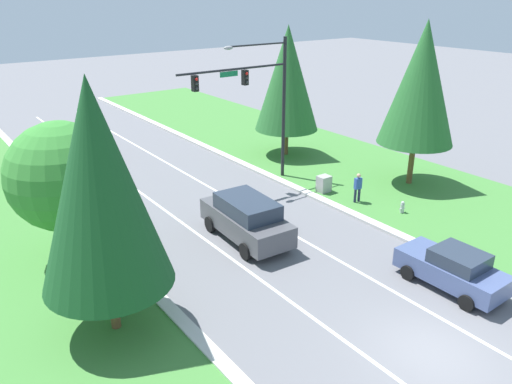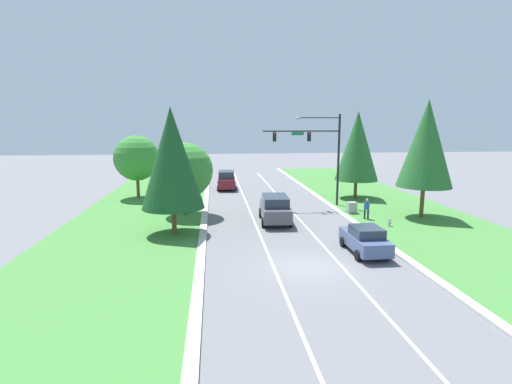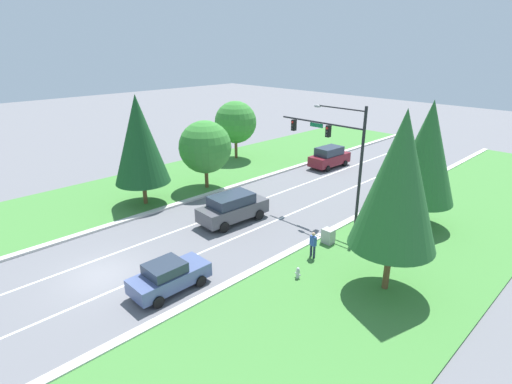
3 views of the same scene
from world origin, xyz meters
name	(u,v)px [view 3 (image 3 of 3)]	position (x,y,z in m)	size (l,w,h in m)	color
ground_plane	(101,275)	(0.00, 0.00, 0.00)	(160.00, 160.00, 0.00)	slate
curb_strip_right	(156,322)	(5.65, 0.00, 0.07)	(0.50, 90.00, 0.15)	beige
curb_strip_left	(62,240)	(-5.65, 0.00, 0.07)	(0.50, 90.00, 0.15)	beige
grass_verge_left	(35,217)	(-10.90, 0.00, 0.04)	(10.00, 90.00, 0.08)	#427F38
lane_stripe_inner_left	(87,263)	(-1.80, 0.00, 0.00)	(0.14, 81.00, 0.01)	white
lane_stripe_inner_right	(116,289)	(1.80, 0.00, 0.00)	(0.14, 81.00, 0.01)	white
traffic_signal_mast	(338,145)	(4.45, 15.36, 5.46)	(6.97, 0.41, 8.27)	black
slate_blue_sedan	(169,276)	(3.81, 1.95, 0.81)	(1.97, 4.13, 1.62)	#475684
graphite_suv	(233,208)	(-0.24, 9.86, 1.07)	(2.45, 5.20, 2.05)	#4C4C51
burgundy_suv	(329,157)	(-3.41, 25.85, 1.05)	(2.25, 4.73, 2.10)	maroon
utility_cabinet	(328,237)	(6.54, 11.89, 0.51)	(0.70, 0.60, 1.01)	#9E9E99
pedestrian	(313,244)	(6.97, 9.77, 0.94)	(0.41, 0.28, 1.69)	#232842
fire_hydrant	(298,273)	(7.80, 7.43, 0.34)	(0.34, 0.20, 0.70)	#B7B7BC
conifer_near_right_tree	(399,181)	(11.57, 9.92, 5.91)	(4.23, 4.23, 9.30)	brown
oak_near_left_tree	(205,147)	(-7.14, 12.92, 3.69)	(4.49, 4.49, 5.94)	brown
conifer_far_right_tree	(427,152)	(9.24, 18.54, 5.27)	(4.25, 4.25, 8.67)	brown
oak_far_left_tree	(236,122)	(-12.45, 21.14, 4.03)	(4.48, 4.48, 6.28)	brown
conifer_mid_left_tree	(139,140)	(-7.57, 7.14, 5.20)	(4.18, 4.18, 8.55)	brown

